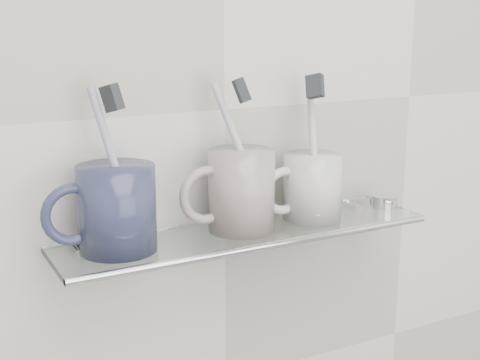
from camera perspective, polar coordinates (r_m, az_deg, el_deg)
wall_back at (r=0.89m, az=-1.34°, el=6.03°), size 2.50×0.00×2.50m
shelf_glass at (r=0.87m, az=0.56°, el=-4.55°), size 0.50×0.12×0.01m
shelf_rail at (r=0.83m, az=2.43°, el=-5.63°), size 0.50×0.01×0.01m
bracket_left at (r=0.84m, az=-13.71°, el=-6.35°), size 0.02×0.03×0.02m
bracket_right at (r=1.02m, az=9.68°, el=-2.60°), size 0.02×0.03×0.02m
mug_left at (r=0.80m, az=-10.45°, el=-2.41°), size 0.10×0.10×0.10m
mug_left_handle at (r=0.78m, az=-14.08°, el=-2.87°), size 0.07×0.01×0.07m
toothbrush_left at (r=0.78m, az=-10.61°, el=1.08°), size 0.05×0.05×0.19m
bristles_left at (r=0.77m, az=-10.87°, el=6.90°), size 0.02×0.03×0.04m
mug_center at (r=0.86m, az=0.12°, el=-0.89°), size 0.10×0.10×0.11m
mug_center_handle at (r=0.84m, az=-2.83°, el=-1.29°), size 0.08×0.01×0.08m
toothbrush_center at (r=0.85m, az=0.13°, el=2.26°), size 0.06×0.06×0.18m
bristles_center at (r=0.83m, az=0.13°, el=7.65°), size 0.03×0.03×0.04m
mug_right at (r=0.91m, az=6.18°, el=-0.58°), size 0.08×0.08×0.09m
mug_right_handle at (r=0.89m, az=3.75°, el=-0.92°), size 0.07×0.01×0.07m
toothbrush_right at (r=0.90m, az=6.28°, el=2.90°), size 0.04×0.08×0.18m
bristles_right at (r=0.89m, az=6.41°, el=7.96°), size 0.03×0.03×0.04m
chrome_cap at (r=1.00m, az=12.19°, el=-1.72°), size 0.04×0.04×0.02m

